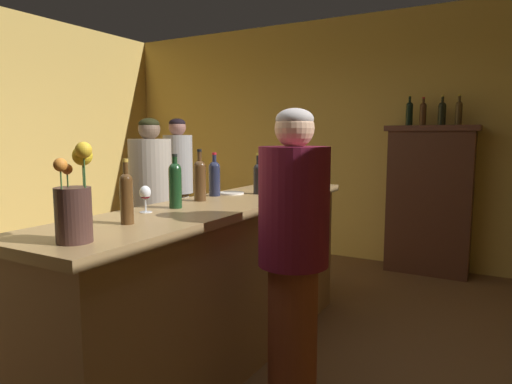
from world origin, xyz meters
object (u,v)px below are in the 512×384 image
Objects in this scene: display_bottle_left at (409,112)px; patron_in_navy at (151,205)px; flower_arrangement at (74,205)px; display_bottle_midright at (459,112)px; wine_bottle_rose at (175,183)px; bar_counter at (220,282)px; bartender at (293,254)px; display_cabinet at (429,197)px; wine_glass_mid at (305,178)px; display_bottle_midleft at (423,113)px; wine_bottle_syrah at (215,177)px; wine_bottle_chardonnay at (273,169)px; wine_bottle_pinot at (200,178)px; wine_bottle_riesling at (258,177)px; patron_by_cabinet at (179,187)px; display_bottle_center at (442,112)px; wine_bottle_merlot at (127,196)px; cheese_plate at (231,193)px.

patron_in_navy is (-1.71, -2.20, -0.85)m from display_bottle_left.
flower_arrangement is 4.09m from display_bottle_midright.
wine_bottle_rose is at bearing -24.11° from patron_in_navy.
flower_arrangement is 2.11m from patron_in_navy.
bartender reaches higher than bar_counter.
flower_arrangement is at bearing -101.19° from display_cabinet.
display_cabinet reaches higher than wine_glass_mid.
display_bottle_left is at bearing 180.00° from display_bottle_midleft.
display_bottle_left is at bearing 69.33° from patron_in_navy.
wine_bottle_chardonnay is at bearing 89.27° from wine_bottle_syrah.
wine_bottle_pinot is 1.14× the size of wine_bottle_chardonnay.
bartender is (0.88, -0.58, -0.31)m from wine_bottle_syrah.
wine_bottle_rose is (0.10, -0.56, 0.01)m from wine_bottle_syrah.
wine_bottle_syrah is (-1.09, -2.49, 0.37)m from display_cabinet.
display_bottle_midright is at bearing 0.00° from display_bottle_left.
patron_by_cabinet is (-1.54, 0.98, -0.26)m from wine_bottle_riesling.
display_bottle_left is at bearing 180.00° from display_bottle_center.
wine_bottle_merlot is 2.46× the size of wine_glass_mid.
display_cabinet is 4.89× the size of display_bottle_left.
bar_counter is at bearing -9.32° from patron_in_navy.
flower_arrangement is at bearing -104.62° from display_bottle_midright.
bar_counter is at bearing -50.03° from wine_bottle_syrah.
wine_bottle_merlot reaches higher than wine_bottle_riesling.
wine_bottle_chardonnay is (-0.20, 1.94, -0.01)m from wine_bottle_merlot.
wine_bottle_riesling is 2.33× the size of wine_glass_mid.
patron_in_navy is at bearing 138.79° from wine_bottle_rose.
display_bottle_center is (0.09, -0.00, 0.90)m from display_cabinet.
patron_in_navy is (-1.95, -2.20, 0.06)m from display_cabinet.
display_cabinet is at bearing 65.58° from patron_in_navy.
flower_arrangement reaches higher than cheese_plate.
bar_counter is 1.05m from wine_bottle_merlot.
bar_counter is 1.72× the size of display_cabinet.
wine_bottle_chardonnay is (-0.04, 1.13, -0.02)m from wine_bottle_pinot.
wine_bottle_chardonnay is at bearing 97.37° from flower_arrangement.
display_bottle_midleft is at bearing 71.29° from wine_bottle_pinot.
wine_bottle_syrah is at bearing 101.37° from wine_bottle_merlot.
wine_bottle_riesling is 0.82m from wine_bottle_rose.
wine_bottle_rose is at bearing -2.83° from bartender.
display_bottle_left is 3.19m from bartender.
wine_bottle_syrah is 2.40× the size of wine_glass_mid.
bar_counter is 0.82m from wine_bottle_riesling.
patron_by_cabinet reaches higher than flower_arrangement.
wine_glass_mid is (0.40, -0.22, -0.04)m from wine_bottle_chardonnay.
wine_bottle_syrah is 1.03× the size of wine_bottle_chardonnay.
display_bottle_center is at bearing 0.00° from display_bottle_left.
wine_bottle_pinot is at bearing 102.19° from flower_arrangement.
wine_glass_mid is at bearing 77.12° from bar_counter.
patron_in_navy is 1.01× the size of bartender.
flower_arrangement is at bearing -77.81° from wine_bottle_pinot.
display_bottle_midleft is at bearing 80.26° from flower_arrangement.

